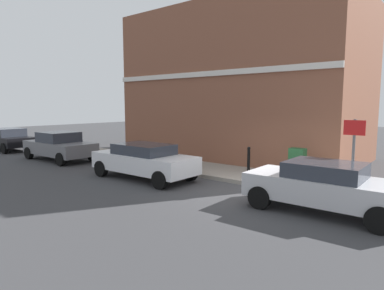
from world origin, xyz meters
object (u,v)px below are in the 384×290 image
(street_sign, at_px, (354,146))
(car_silver, at_px, (324,186))
(car_grey, at_px, (59,146))
(utility_cabinet, at_px, (297,165))
(car_white, at_px, (144,160))
(car_black, at_px, (8,139))
(bollard_near_cabinet, at_px, (249,158))

(street_sign, bearing_deg, car_silver, 169.50)
(car_grey, height_order, street_sign, street_sign)
(utility_cabinet, xyz_separation_m, street_sign, (-1.16, -2.13, 0.98))
(car_white, height_order, car_grey, car_grey)
(street_sign, bearing_deg, car_black, 94.36)
(car_white, xyz_separation_m, bollard_near_cabinet, (3.07, -2.88, -0.03))
(bollard_near_cabinet, bearing_deg, car_white, 136.77)
(car_grey, height_order, bollard_near_cabinet, car_grey)
(car_white, relative_size, bollard_near_cabinet, 4.23)
(utility_cabinet, bearing_deg, car_silver, -146.68)
(bollard_near_cabinet, height_order, street_sign, street_sign)
(car_white, bearing_deg, street_sign, -165.73)
(car_silver, relative_size, utility_cabinet, 3.53)
(car_white, relative_size, car_black, 1.03)
(utility_cabinet, height_order, bollard_near_cabinet, utility_cabinet)
(car_silver, height_order, car_black, car_black)
(car_white, bearing_deg, bollard_near_cabinet, -133.30)
(car_black, distance_m, street_sign, 20.06)
(car_grey, bearing_deg, car_black, 0.37)
(car_silver, bearing_deg, street_sign, -100.93)
(car_white, height_order, bollard_near_cabinet, car_white)
(car_black, xyz_separation_m, bollard_near_cabinet, (2.78, -15.79, -0.02))
(car_white, xyz_separation_m, utility_cabinet, (2.97, -4.94, -0.05))
(car_white, distance_m, car_black, 12.91)
(bollard_near_cabinet, xyz_separation_m, street_sign, (-1.26, -4.19, 0.96))
(car_grey, relative_size, bollard_near_cabinet, 4.18)
(car_white, relative_size, street_sign, 1.91)
(car_grey, xyz_separation_m, car_black, (0.00, 6.22, -0.03))
(car_black, bearing_deg, bollard_near_cabinet, -169.78)
(street_sign, bearing_deg, bollard_near_cabinet, 73.25)
(car_grey, distance_m, utility_cabinet, 11.93)
(car_silver, xyz_separation_m, car_black, (0.10, 19.68, 0.00))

